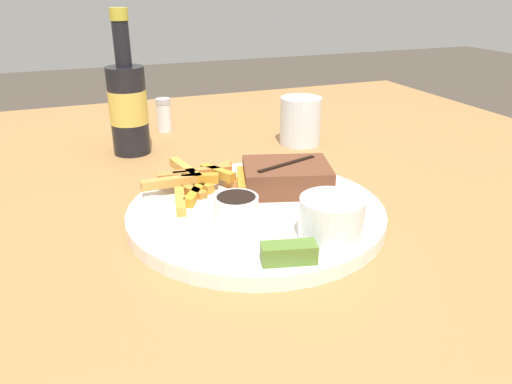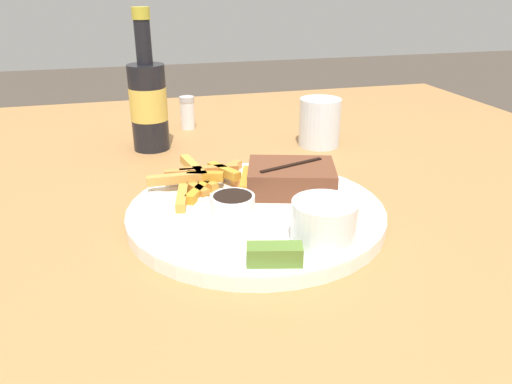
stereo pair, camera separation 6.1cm
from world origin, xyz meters
name	(u,v)px [view 1 (the left image)]	position (x,y,z in m)	size (l,w,h in m)	color
dining_table	(256,261)	(0.00, 0.00, 0.68)	(1.40, 1.45, 0.74)	#A87542
dinner_plate	(256,213)	(0.00, 0.00, 0.75)	(0.32, 0.32, 0.02)	white
steak_portion	(287,177)	(0.06, 0.04, 0.77)	(0.13, 0.12, 0.04)	brown
fries_pile	(201,181)	(-0.05, 0.08, 0.77)	(0.16, 0.16, 0.02)	gold
coleslaw_cup	(332,216)	(0.05, -0.10, 0.78)	(0.07, 0.07, 0.05)	white
dipping_sauce_cup	(236,208)	(-0.04, -0.03, 0.77)	(0.05, 0.05, 0.03)	silver
pickle_spear	(289,253)	(-0.02, -0.13, 0.77)	(0.06, 0.04, 0.02)	#567A2D
fork_utensil	(190,201)	(-0.07, 0.04, 0.76)	(0.12, 0.08, 0.00)	#B7B7BC
beer_bottle	(128,105)	(-0.11, 0.32, 0.82)	(0.06, 0.06, 0.24)	black
drinking_glass	(300,121)	(0.19, 0.26, 0.78)	(0.07, 0.07, 0.09)	silver
salt_shaker	(164,115)	(-0.03, 0.44, 0.77)	(0.03, 0.03, 0.07)	white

